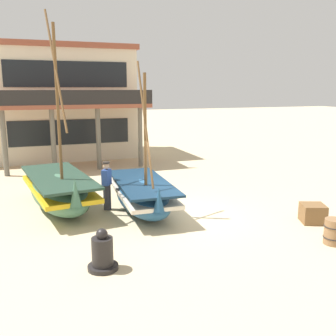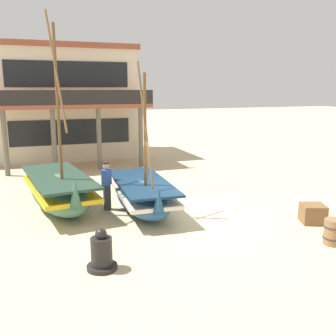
# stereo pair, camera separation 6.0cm
# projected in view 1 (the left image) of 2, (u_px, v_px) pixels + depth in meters

# --- Properties ---
(ground_plane) EXTENTS (120.00, 120.00, 0.00)m
(ground_plane) POSITION_uv_depth(u_px,v_px,m) (179.00, 215.00, 12.73)
(ground_plane) COLOR #CCB78E
(fishing_boat_near_left) EXTENTS (2.38, 4.91, 6.65)m
(fishing_boat_near_left) POSITION_uv_depth(u_px,v_px,m) (59.00, 190.00, 13.25)
(fishing_boat_near_left) COLOR #427056
(fishing_boat_near_left) RESTS_ON ground
(fishing_boat_centre_large) EXTENTS (1.87, 4.39, 5.00)m
(fishing_boat_centre_large) POSITION_uv_depth(u_px,v_px,m) (142.00, 195.00, 13.00)
(fishing_boat_centre_large) COLOR #23517A
(fishing_boat_centre_large) RESTS_ON ground
(fisherman_by_hull) EXTENTS (0.39, 0.42, 1.68)m
(fisherman_by_hull) POSITION_uv_depth(u_px,v_px,m) (107.00, 186.00, 13.14)
(fisherman_by_hull) COLOR #33333D
(fisherman_by_hull) RESTS_ON ground
(capstan_winch) EXTENTS (0.71, 0.71, 0.99)m
(capstan_winch) POSITION_uv_depth(u_px,v_px,m) (103.00, 253.00, 8.86)
(capstan_winch) COLOR black
(capstan_winch) RESTS_ON ground
(wooden_barrel) EXTENTS (0.56, 0.56, 0.70)m
(wooden_barrel) POSITION_uv_depth(u_px,v_px,m) (334.00, 232.00, 10.30)
(wooden_barrel) COLOR olive
(wooden_barrel) RESTS_ON ground
(cargo_crate) EXTENTS (0.91, 0.91, 0.58)m
(cargo_crate) POSITION_uv_depth(u_px,v_px,m) (313.00, 213.00, 11.98)
(cargo_crate) COLOR brown
(cargo_crate) RESTS_ON ground
(harbor_building_main) EXTENTS (8.09, 8.10, 6.57)m
(harbor_building_main) POSITION_uv_depth(u_px,v_px,m) (64.00, 102.00, 23.32)
(harbor_building_main) COLOR beige
(harbor_building_main) RESTS_ON ground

